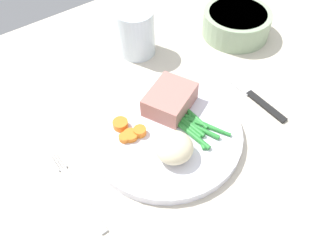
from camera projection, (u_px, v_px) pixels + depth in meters
The scene contains 10 objects.
dining_table at pixel (166, 140), 59.80cm from camera, with size 120.00×90.00×2.00cm.
dinner_plate at pixel (168, 133), 58.58cm from camera, with size 25.63×25.63×1.60cm, color white.
meat_portion at pixel (170, 99), 59.93cm from camera, with size 8.69×6.83×3.58cm, color #B2756B.
mashed_potatoes at pixel (174, 147), 53.21cm from camera, with size 6.04×6.04×3.97cm, color beige.
carrot_slices at pixel (128, 130), 57.15cm from camera, with size 4.67×5.55×1.26cm.
green_beans at pixel (196, 127), 57.90cm from camera, with size 6.16×10.98×0.84cm.
fork at pixel (77, 190), 52.32cm from camera, with size 1.44×16.60×0.40cm.
knife at pixel (246, 90), 65.83cm from camera, with size 1.70×20.50×0.64cm.
water_glass at pixel (136, 35), 70.33cm from camera, with size 7.57×7.57×9.61cm.
salad_bowl at pixel (237, 22), 75.06cm from camera, with size 14.57×14.57×5.38cm.
Camera 1 is at (-21.29, -28.90, 48.89)cm, focal length 37.05 mm.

